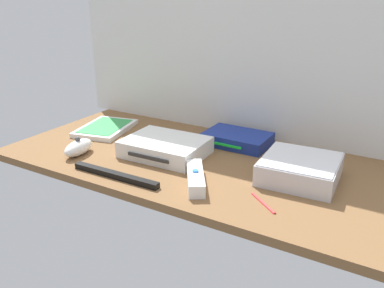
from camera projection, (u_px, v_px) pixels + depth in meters
ground_plane at (192, 162)px, 105.95cm from camera, size 100.00×48.00×2.00cm
back_wall at (236, 25)px, 113.89cm from camera, size 110.00×1.20×64.00cm
game_console at (165, 147)px, 107.04cm from camera, size 21.51×17.03×4.40cm
mini_computer at (300, 169)px, 93.01cm from camera, size 17.96×17.96×5.30cm
game_case at (105, 128)px, 126.12cm from camera, size 17.43×21.52×1.56cm
network_router at (237, 139)px, 114.36cm from camera, size 18.13×12.54×3.40cm
remote_wand at (195, 178)px, 91.25cm from camera, size 11.05×14.39×3.40cm
remote_nunchuk at (78, 147)px, 107.23cm from camera, size 5.47×10.42×5.10cm
sensor_bar at (115, 175)px, 94.37cm from camera, size 24.02×2.14×1.40cm
stylus_pen at (263, 202)px, 83.17cm from camera, size 7.45×6.19×0.70cm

